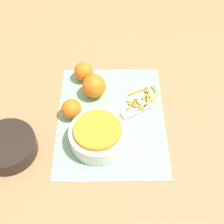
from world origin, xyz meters
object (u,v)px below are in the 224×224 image
at_px(bowl_dark, 9,146).
at_px(knife, 117,120).
at_px(orange_left, 95,86).
at_px(bowl_speckled, 99,135).
at_px(orange_back, 73,109).
at_px(orange_right, 85,71).

relative_size(bowl_dark, knife, 0.91).
height_order(bowl_dark, orange_left, orange_left).
height_order(bowl_speckled, bowl_dark, bowl_speckled).
bearing_deg(orange_back, orange_left, -37.51).
xyz_separation_m(knife, orange_right, (0.20, 0.12, 0.03)).
distance_m(bowl_dark, orange_right, 0.38).
bearing_deg(bowl_dark, bowl_speckled, -83.55).
height_order(bowl_speckled, orange_back, bowl_speckled).
bearing_deg(orange_left, bowl_speckled, -175.07).
height_order(orange_left, orange_back, orange_left).
xyz_separation_m(bowl_speckled, bowl_dark, (-0.03, 0.28, -0.01)).
xyz_separation_m(bowl_speckled, orange_left, (0.20, 0.02, 0.01)).
bearing_deg(orange_right, bowl_speckled, -168.25).
relative_size(bowl_dark, orange_left, 2.14).
xyz_separation_m(bowl_dark, knife, (0.11, -0.34, -0.01)).
relative_size(bowl_dark, orange_back, 2.66).
bearing_deg(orange_right, orange_back, 169.67).
relative_size(bowl_speckled, knife, 0.92).
distance_m(bowl_dark, orange_back, 0.23).
distance_m(bowl_speckled, orange_back, 0.14).
bearing_deg(orange_right, bowl_dark, 144.88).
bearing_deg(knife, orange_left, 92.10).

